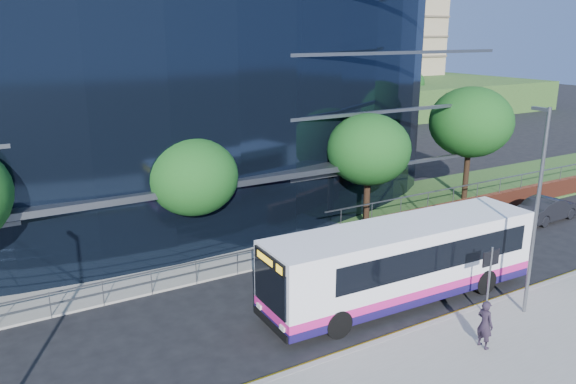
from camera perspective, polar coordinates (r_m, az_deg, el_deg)
ground at (r=21.75m, az=8.12°, el=-13.72°), size 200.00×200.00×0.00m
kerb at (r=21.06m, az=9.88°, el=-14.64°), size 80.00×0.25×0.16m
yellow_line_outer at (r=21.22m, az=9.51°, el=-14.59°), size 80.00×0.08×0.01m
yellow_line_inner at (r=21.32m, az=9.24°, el=-14.42°), size 80.00×0.08×0.01m
far_forecourt at (r=28.35m, az=-16.08°, el=-6.80°), size 50.00×8.00×0.10m
grass_verge at (r=45.50m, az=23.30°, el=1.10°), size 36.00×8.00×0.12m
glass_office at (r=36.41m, az=-18.10°, el=10.92°), size 44.00×23.10×16.00m
retaining_wall at (r=40.13m, az=24.19°, el=-0.05°), size 34.00×0.40×2.11m
guard_railings at (r=24.06m, az=-18.33°, el=-9.19°), size 24.00×0.05×1.10m
apartment_block at (r=84.24m, az=0.89°, el=16.23°), size 60.00×42.00×30.00m
street_sign at (r=22.75m, az=19.85°, el=-7.17°), size 0.85×0.09×2.80m
tree_far_b at (r=26.52m, az=-9.66°, el=1.54°), size 4.29×4.29×6.05m
tree_far_c at (r=30.95m, az=8.20°, el=4.28°), size 4.62×4.62×6.51m
tree_far_d at (r=37.73m, az=18.08°, el=6.76°), size 5.28×5.28×7.44m
tree_dist_e at (r=65.71m, az=2.82°, el=10.55°), size 4.62×4.62×6.51m
tree_dist_f at (r=77.17m, az=12.11°, el=10.78°), size 4.29×4.29×6.05m
streetlight_east at (r=22.82m, az=23.93°, el=-1.41°), size 0.15×0.77×8.00m
city_bus at (r=23.53m, az=11.73°, el=-6.82°), size 12.19×3.19×3.28m
parked_car at (r=36.38m, az=24.94°, el=-1.52°), size 4.43×1.74×1.44m
pedestrian at (r=20.96m, az=19.37°, el=-12.56°), size 0.42×0.64×1.75m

